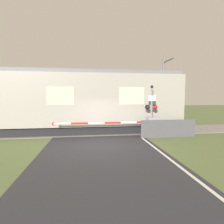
# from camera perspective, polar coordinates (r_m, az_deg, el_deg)

# --- Properties ---
(ground_plane) EXTENTS (80.00, 80.00, 0.00)m
(ground_plane) POSITION_cam_1_polar(r_m,az_deg,el_deg) (9.47, -3.65, -10.41)
(ground_plane) COLOR #5B6B3D
(track_bed) EXTENTS (36.00, 3.20, 0.13)m
(track_bed) POSITION_cam_1_polar(r_m,az_deg,el_deg) (12.78, -4.73, -6.27)
(track_bed) COLOR gray
(track_bed) RESTS_ON ground_plane
(train) EXTENTS (16.23, 3.03, 4.26)m
(train) POSITION_cam_1_polar(r_m,az_deg,el_deg) (12.63, -15.37, 3.28)
(train) COLOR black
(train) RESTS_ON ground_plane
(crossing_barrier) EXTENTS (6.32, 0.44, 1.27)m
(crossing_barrier) POSITION_cam_1_polar(r_m,az_deg,el_deg) (11.05, 10.27, -4.58)
(crossing_barrier) COLOR gray
(crossing_barrier) RESTS_ON ground_plane
(signal_post) EXTENTS (0.79, 0.26, 3.22)m
(signal_post) POSITION_cam_1_polar(r_m,az_deg,el_deg) (11.06, 12.81, 1.33)
(signal_post) COLOR gray
(signal_post) RESTS_ON ground_plane
(catenary_pole) EXTENTS (0.20, 1.90, 5.94)m
(catenary_pole) POSITION_cam_1_polar(r_m,az_deg,el_deg) (16.31, 16.46, 6.90)
(catenary_pole) COLOR slate
(catenary_pole) RESTS_ON ground_plane
(roadside_fence) EXTENTS (3.51, 0.06, 1.10)m
(roadside_fence) POSITION_cam_1_polar(r_m,az_deg,el_deg) (11.39, 17.95, -5.18)
(roadside_fence) COLOR #4C4C51
(roadside_fence) RESTS_ON ground_plane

